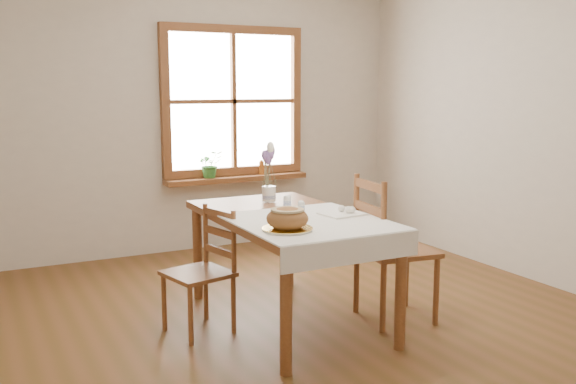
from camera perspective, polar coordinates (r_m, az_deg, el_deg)
name	(u,v)px	position (r m, az deg, el deg)	size (l,w,h in m)	color
ground	(309,335)	(4.26, 1.88, -12.63)	(5.00, 5.00, 0.00)	brown
room_walls	(311,68)	(3.95, 2.01, 10.97)	(4.60, 5.10, 2.65)	beige
window	(233,101)	(6.40, -4.89, 8.03)	(1.46, 0.08, 1.46)	brown
window_sill	(237,178)	(6.40, -4.57, 1.21)	(1.46, 0.20, 0.05)	brown
dining_table	(288,226)	(4.32, 0.00, -3.08)	(0.90, 1.60, 0.75)	brown
table_linen	(310,222)	(4.04, 1.96, -2.66)	(0.91, 0.99, 0.01)	white
chair_left	(198,272)	(4.23, -8.01, -7.02)	(0.38, 0.40, 0.82)	brown
chair_right	(396,248)	(4.46, 9.60, -4.96)	(0.47, 0.49, 1.00)	brown
bread_plate	(287,229)	(3.77, -0.06, -3.32)	(0.29, 0.29, 0.02)	silver
bread_loaf	(287,216)	(3.75, -0.06, -2.19)	(0.25, 0.25, 0.14)	olive
egg_napkin	(342,214)	(4.25, 4.83, -1.93)	(0.26, 0.22, 0.01)	white
eggs	(342,209)	(4.24, 4.84, -1.56)	(0.20, 0.18, 0.04)	white
salt_shaker	(301,207)	(4.26, 1.19, -1.34)	(0.05, 0.05, 0.09)	silver
pepper_shaker	(287,202)	(4.40, -0.07, -0.89)	(0.05, 0.05, 0.10)	silver
flower_vase	(269,195)	(4.72, -1.70, -0.26)	(0.10, 0.10, 0.11)	silver
lavender_bouquet	(269,165)	(4.69, -1.72, 2.43)	(0.18, 0.18, 0.33)	#715291
potted_plant	(210,167)	(6.28, -6.93, 2.19)	(0.24, 0.26, 0.21)	#2F6F2C
amber_bottle	(261,167)	(6.49, -2.37, 2.23)	(0.05, 0.05, 0.15)	#9A531C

